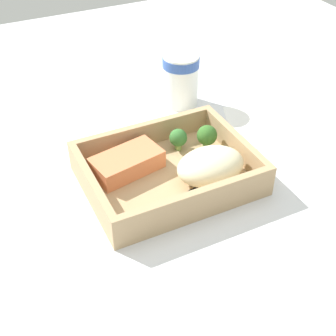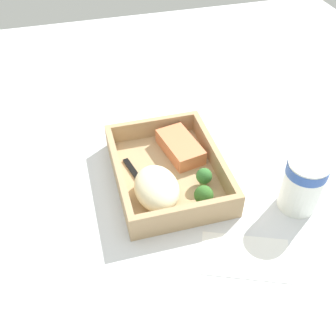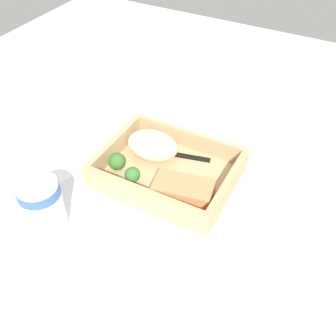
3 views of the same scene
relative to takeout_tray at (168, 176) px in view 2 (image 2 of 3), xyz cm
name	(u,v)px [view 2 (image 2 of 3)]	position (x,y,z in cm)	size (l,w,h in cm)	color
ground_plane	(168,181)	(0.00, 0.00, -1.60)	(160.00, 160.00, 2.00)	silver
takeout_tray	(168,176)	(0.00, 0.00, 0.00)	(26.45, 20.43, 1.20)	tan
tray_rim	(168,166)	(0.00, 0.00, 2.70)	(26.45, 20.43, 4.19)	tan
salmon_fillet	(180,147)	(-5.39, 4.08, 2.17)	(11.24, 6.03, 3.13)	#E37F51
mashed_potatoes	(157,188)	(5.63, -3.67, 3.16)	(11.11, 8.10, 5.13)	beige
broccoli_floret_1	(204,195)	(9.40, 4.04, 2.99)	(3.51, 3.51, 4.25)	#7C9C54
broccoli_floret_2	(204,176)	(4.74, 5.74, 2.84)	(3.07, 3.07, 3.88)	#79A250
fork	(144,187)	(2.60, -5.34, 0.82)	(15.75, 5.26, 0.44)	black
paper_cup	(303,183)	(13.09, 21.13, 5.27)	(7.20, 7.20, 10.49)	white
receipt_slip	(245,256)	(21.16, 7.48, -0.48)	(8.44, 14.61, 0.24)	white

